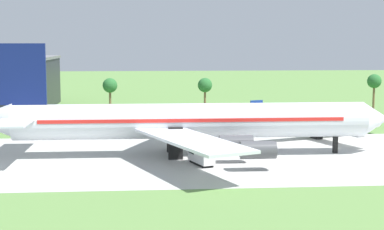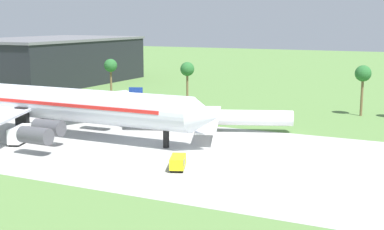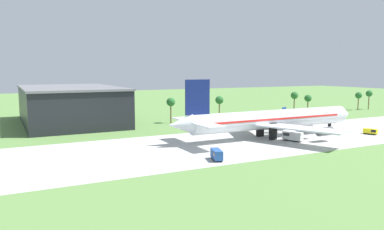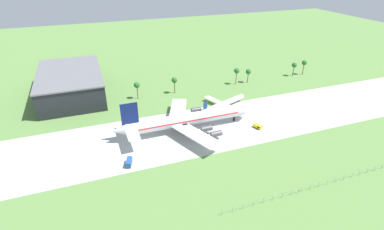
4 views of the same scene
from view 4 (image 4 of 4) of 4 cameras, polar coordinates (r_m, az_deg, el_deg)
name	(u,v)px [view 4 (image 4 of 4)]	position (r m, az deg, el deg)	size (l,w,h in m)	color
ground_plane	(246,120)	(160.48, 10.21, -1.03)	(600.00, 600.00, 0.00)	#5B8442
taxiway_strip	(246,120)	(160.48, 10.21, -1.03)	(320.00, 44.00, 0.02)	#B2B2AD
jet_airliner	(186,119)	(146.61, -1.11, -0.86)	(72.48, 53.72, 19.18)	silver
regional_aircraft	(223,104)	(170.24, 5.99, 2.10)	(30.61, 27.86, 8.40)	white
baggage_tug	(196,134)	(143.00, 0.73, -3.69)	(3.94, 6.49, 2.96)	black
fuel_truck	(258,126)	(153.98, 12.47, -2.14)	(3.45, 4.84, 1.95)	black
catering_van	(129,162)	(127.72, -11.91, -8.82)	(3.52, 5.70, 2.63)	black
perimeter_fence	(319,184)	(124.04, 23.02, -12.02)	(80.10, 0.10, 2.10)	slate
no_stopping_sign	(298,191)	(118.74, 19.61, -13.56)	(0.44, 0.08, 1.68)	gray
terminal_building	(71,83)	(199.13, -22.06, 5.59)	(36.72, 61.20, 15.13)	black
palm_tree_row	(236,72)	(203.01, 8.47, 8.04)	(125.04, 3.60, 11.32)	brown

